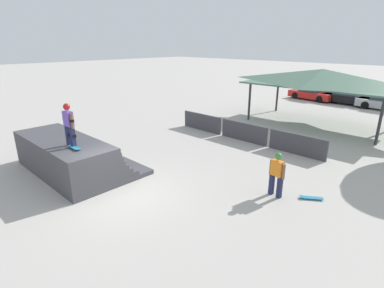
{
  "coord_description": "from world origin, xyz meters",
  "views": [
    {
      "loc": [
        8.76,
        -5.39,
        5.37
      ],
      "look_at": [
        -0.4,
        4.21,
        0.85
      ],
      "focal_mm": 28.0,
      "sensor_mm": 36.0,
      "label": 1
    }
  ],
  "objects": [
    {
      "name": "quarter_pipe_ramp",
      "position": [
        -3.33,
        -0.29,
        0.7
      ],
      "size": [
        5.5,
        3.6,
        1.55
      ],
      "color": "#424247",
      "rests_on": "ground"
    },
    {
      "name": "pavilion_shelter",
      "position": [
        1.15,
        14.98,
        3.16
      ],
      "size": [
        9.77,
        4.79,
        3.73
      ],
      "color": "#2D2D33",
      "rests_on": "ground"
    },
    {
      "name": "parked_car_black",
      "position": [
        0.23,
        24.08,
        0.6
      ],
      "size": [
        4.43,
        1.9,
        1.27
      ],
      "rotation": [
        0.0,
        0.0,
        -0.05
      ],
      "color": "black",
      "rests_on": "ground"
    },
    {
      "name": "ground_plane",
      "position": [
        0.0,
        0.0,
        0.0
      ],
      "size": [
        160.0,
        160.0,
        0.0
      ],
      "primitive_type": "plane",
      "color": "#ADA8A0"
    },
    {
      "name": "barrier_fence",
      "position": [
        -0.41,
        8.5,
        0.53
      ],
      "size": [
        9.39,
        0.12,
        1.05
      ],
      "color": "#3D3D42",
      "rests_on": "ground"
    },
    {
      "name": "skateboard_on_ground",
      "position": [
        5.24,
        4.52,
        0.06
      ],
      "size": [
        0.78,
        0.62,
        0.09
      ],
      "rotation": [
        0.0,
        0.0,
        3.74
      ],
      "color": "blue",
      "rests_on": "ground"
    },
    {
      "name": "parked_car_red",
      "position": [
        -3.01,
        23.95,
        0.6
      ],
      "size": [
        4.51,
        2.31,
        1.27
      ],
      "rotation": [
        0.0,
        0.0,
        -0.15
      ],
      "color": "red",
      "rests_on": "ground"
    },
    {
      "name": "skater_on_deck",
      "position": [
        -2.17,
        -0.68,
        2.52
      ],
      "size": [
        0.72,
        0.25,
        1.68
      ],
      "rotation": [
        0.0,
        0.0,
        0.05
      ],
      "color": "#1E2347",
      "rests_on": "quarter_pipe_ramp"
    },
    {
      "name": "skateboard_on_deck",
      "position": [
        -1.78,
        -0.76,
        1.61
      ],
      "size": [
        0.76,
        0.21,
        0.09
      ],
      "rotation": [
        0.0,
        0.0,
        0.01
      ],
      "color": "red",
      "rests_on": "quarter_pipe_ramp"
    },
    {
      "name": "bystander_walking",
      "position": [
        4.17,
        3.85,
        0.99
      ],
      "size": [
        0.67,
        0.29,
        1.69
      ],
      "rotation": [
        0.0,
        0.0,
        2.98
      ],
      "color": "#1E2347",
      "rests_on": "ground"
    }
  ]
}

